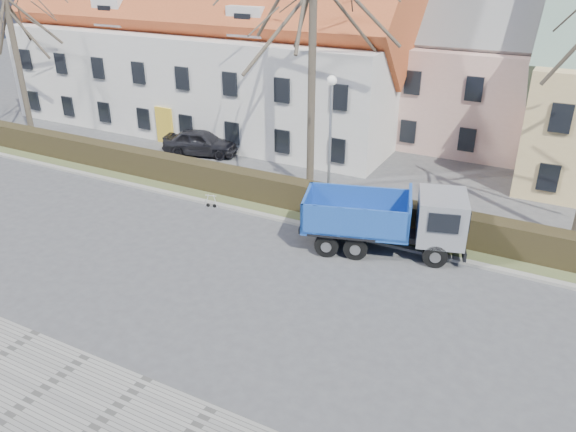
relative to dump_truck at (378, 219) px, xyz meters
The scene contains 12 objects.
ground 5.27m from the dump_truck, 126.38° to the right, with size 120.00×120.00×0.00m, color #444446.
curb_far 3.31m from the dump_truck, behind, with size 80.00×0.30×0.12m, color gray.
grass_strip 3.89m from the dump_truck, 145.49° to the left, with size 80.00×3.00×0.10m, color #4D5731.
hedge 3.63m from the dump_truck, 148.14° to the left, with size 60.00×0.90×1.30m, color black.
building_white 20.25m from the dump_truck, 143.45° to the left, with size 26.80×10.80×9.50m, color silver, non-canonical shape.
building_pink 16.14m from the dump_truck, 86.51° to the left, with size 10.80×8.80×8.00m, color #D2A295, non-canonical shape.
tree_0 25.67m from the dump_truck, behind, with size 7.20×7.20×9.90m, color #42392D, non-canonical shape.
tree_1 8.36m from the dump_truck, 138.93° to the left, with size 9.20×9.20×12.65m, color #42392D, non-canonical shape.
dump_truck is the anchor object (origin of this frame).
streetlight 4.78m from the dump_truck, 139.54° to the left, with size 0.48×0.48×6.09m, color #93989F, non-canonical shape.
cart_frame 8.35m from the dump_truck, behind, with size 0.74×0.43×0.68m, color silver, non-canonical shape.
parked_car_a 14.20m from the dump_truck, 154.70° to the left, with size 1.74×4.32×1.47m, color black.
Camera 1 is at (9.06, -14.90, 10.84)m, focal length 35.00 mm.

